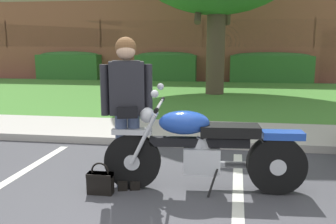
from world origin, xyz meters
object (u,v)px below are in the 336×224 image
(hedge_left, at_px, (70,65))
(brick_building, at_px, (209,37))
(motorcycle, at_px, (212,149))
(handbag, at_px, (100,181))
(hedge_center_right, at_px, (271,67))
(hedge_center_left, at_px, (166,66))
(rider_person, at_px, (127,102))

(hedge_left, bearing_deg, brick_building, 46.72)
(motorcycle, distance_m, handbag, 1.28)
(hedge_left, distance_m, hedge_center_right, 8.50)
(hedge_center_right, xyz_separation_m, brick_building, (-2.75, 6.11, 1.25))
(hedge_left, height_order, hedge_center_right, same)
(hedge_center_left, xyz_separation_m, brick_building, (1.50, 6.11, 1.25))
(handbag, bearing_deg, rider_person, 44.23)
(motorcycle, distance_m, rider_person, 1.08)
(motorcycle, xyz_separation_m, handbag, (-1.20, -0.28, -0.34))
(motorcycle, height_order, rider_person, rider_person)
(rider_person, bearing_deg, handbag, -135.77)
(hedge_left, bearing_deg, motorcycle, -60.11)
(rider_person, height_order, brick_building, brick_building)
(handbag, xyz_separation_m, hedge_center_right, (3.20, 11.59, 0.51))
(hedge_center_left, bearing_deg, hedge_center_right, -0.00)
(motorcycle, distance_m, hedge_left, 13.04)
(motorcycle, xyz_separation_m, rider_person, (-0.95, -0.03, 0.51))
(hedge_left, xyz_separation_m, hedge_center_left, (4.25, 0.00, -0.00))
(handbag, bearing_deg, motorcycle, 13.05)
(motorcycle, xyz_separation_m, brick_building, (-0.75, 17.42, 1.42))
(motorcycle, relative_size, handbag, 6.23)
(rider_person, distance_m, hedge_left, 12.63)
(motorcycle, height_order, handbag, motorcycle)
(hedge_center_right, bearing_deg, rider_person, -104.56)
(brick_building, bearing_deg, rider_person, -90.66)
(rider_person, relative_size, hedge_center_left, 0.68)
(handbag, distance_m, hedge_center_left, 11.65)
(rider_person, relative_size, handbag, 4.74)
(handbag, height_order, hedge_left, hedge_left)
(handbag, relative_size, hedge_left, 0.13)
(handbag, bearing_deg, hedge_center_left, 95.17)
(motorcycle, bearing_deg, brick_building, 92.46)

